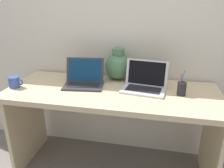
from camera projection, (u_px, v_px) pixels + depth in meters
ground_plane at (112, 168)px, 2.01m from camera, size 6.00×6.00×0.00m
back_wall at (121, 26)px, 1.91m from camera, size 4.40×0.04×2.40m
desk at (112, 108)px, 1.79m from camera, size 1.64×0.65×0.75m
laptop_left at (84, 78)px, 1.82m from camera, size 0.33×0.26×0.21m
laptop_right at (145, 82)px, 1.73m from camera, size 0.35×0.26×0.22m
green_vase at (118, 66)px, 1.94m from camera, size 0.23×0.23×0.27m
coffee_mug at (14, 82)px, 1.77m from camera, size 0.12×0.08×0.09m
pen_cup at (182, 88)px, 1.63m from camera, size 0.06×0.06×0.19m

